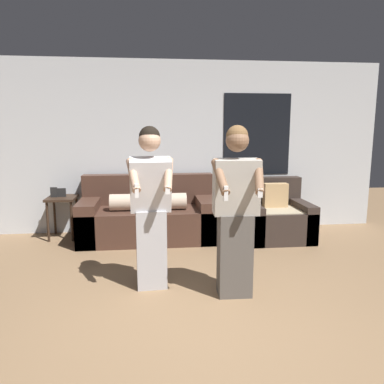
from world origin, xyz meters
TOP-DOWN VIEW (x-y plane):
  - ground_plane at (0.00, 0.00)m, footprint 14.00×14.00m
  - wall_back at (0.02, 3.36)m, footprint 6.54×0.07m
  - couch at (-0.52, 2.85)m, footprint 2.01×0.94m
  - armchair at (1.38, 2.69)m, footprint 0.96×0.90m
  - side_table at (-1.83, 3.05)m, footprint 0.42×0.49m
  - person_left at (-0.49, 1.09)m, footprint 0.48×0.51m
  - person_right at (0.33, 0.81)m, footprint 0.50×0.47m

SIDE VIEW (x-z plane):
  - ground_plane at x=0.00m, z-range 0.00..0.00m
  - armchair at x=1.38m, z-range -0.13..0.76m
  - couch at x=-0.52m, z-range -0.14..0.81m
  - side_table at x=-1.83m, z-range 0.14..0.92m
  - person_right at x=0.33m, z-range 0.01..1.70m
  - person_left at x=-0.49m, z-range 0.02..1.70m
  - wall_back at x=0.02m, z-range 0.00..2.70m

